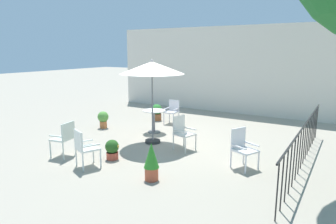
% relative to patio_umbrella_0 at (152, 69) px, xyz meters
% --- Properties ---
extents(ground_plane, '(60.00, 60.00, 0.00)m').
position_rel_patio_umbrella_0_xyz_m(ground_plane, '(0.33, 0.29, -2.13)').
color(ground_plane, '#9E9483').
extents(villa_facade, '(10.95, 0.30, 3.64)m').
position_rel_patio_umbrella_0_xyz_m(villa_facade, '(0.33, 5.48, -0.31)').
color(villa_facade, silver).
rests_on(villa_facade, ground).
extents(terrace_railing, '(0.03, 5.85, 1.01)m').
position_rel_patio_umbrella_0_xyz_m(terrace_railing, '(3.98, 0.29, -1.45)').
color(terrace_railing, black).
rests_on(terrace_railing, ground).
extents(patio_umbrella_0, '(1.81, 1.81, 2.40)m').
position_rel_patio_umbrella_0_xyz_m(patio_umbrella_0, '(0.00, 0.00, 0.00)').
color(patio_umbrella_0, '#2D2D2D').
rests_on(patio_umbrella_0, ground).
extents(cafe_table_0, '(0.74, 0.74, 0.74)m').
position_rel_patio_umbrella_0_xyz_m(cafe_table_0, '(-0.60, 0.97, -1.62)').
color(cafe_table_0, white).
rests_on(cafe_table_0, ground).
extents(patio_chair_0, '(0.63, 0.61, 0.91)m').
position_rel_patio_umbrella_0_xyz_m(patio_chair_0, '(2.81, -0.52, -1.62)').
color(patio_chair_0, white).
rests_on(patio_chair_0, ground).
extents(patio_chair_1, '(0.56, 0.55, 0.91)m').
position_rel_patio_umbrella_0_xyz_m(patio_chair_1, '(1.02, -0.08, -1.61)').
color(patio_chair_1, silver).
rests_on(patio_chair_1, ground).
extents(patio_chair_2, '(0.60, 0.59, 0.89)m').
position_rel_patio_umbrella_0_xyz_m(patio_chair_2, '(-0.25, -2.39, -1.62)').
color(patio_chair_2, white).
rests_on(patio_chair_2, ground).
extents(patio_chair_3, '(0.52, 0.57, 0.89)m').
position_rel_patio_umbrella_0_xyz_m(patio_chair_3, '(-1.21, -2.13, -1.60)').
color(patio_chair_3, silver).
rests_on(patio_chair_3, ground).
extents(patio_chair_4, '(0.46, 0.52, 0.84)m').
position_rel_patio_umbrella_0_xyz_m(patio_chair_4, '(-0.74, 2.39, -1.64)').
color(patio_chair_4, silver).
rests_on(patio_chair_4, ground).
extents(potted_plant_0, '(0.37, 0.37, 0.58)m').
position_rel_patio_umbrella_0_xyz_m(potted_plant_0, '(-2.41, 0.53, -1.80)').
color(potted_plant_0, '#C3703C').
rests_on(potted_plant_0, ground).
extents(potted_plant_1, '(0.40, 0.40, 0.62)m').
position_rel_patio_umbrella_0_xyz_m(potted_plant_1, '(-1.50, 2.48, -1.80)').
color(potted_plant_1, brown).
rests_on(potted_plant_1, ground).
extents(potted_plant_2, '(0.32, 0.32, 0.80)m').
position_rel_patio_umbrella_0_xyz_m(potted_plant_2, '(1.45, -2.18, -1.71)').
color(potted_plant_2, '#B85337').
rests_on(potted_plant_2, ground).
extents(potted_plant_3, '(0.35, 0.34, 0.49)m').
position_rel_patio_umbrella_0_xyz_m(potted_plant_3, '(-0.08, -1.65, -1.87)').
color(potted_plant_3, '#AE4836').
rests_on(potted_plant_3, ground).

